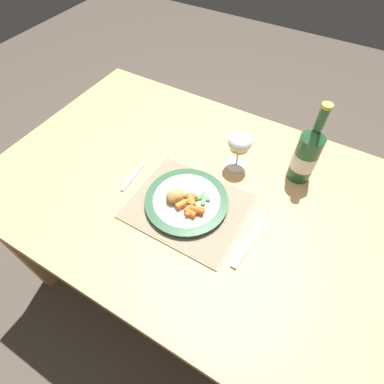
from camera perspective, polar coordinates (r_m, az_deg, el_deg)
name	(u,v)px	position (r m, az deg, el deg)	size (l,w,h in m)	color
ground_plane	(197,277)	(1.63, 0.99, -15.85)	(6.00, 6.00, 0.00)	#4C4238
dining_table	(200,205)	(1.05, 1.47, -2.43)	(1.41, 0.90, 0.74)	tan
placemat	(187,206)	(0.94, -0.92, -2.62)	(0.35, 0.29, 0.01)	tan
dinner_plate	(186,201)	(0.93, -1.06, -1.74)	(0.26, 0.26, 0.02)	silver
breaded_croquettes	(175,196)	(0.91, -3.26, -0.71)	(0.07, 0.07, 0.04)	tan
green_beans_pile	(198,199)	(0.92, 1.09, -1.26)	(0.08, 0.07, 0.02)	green
glazed_carrots	(190,206)	(0.90, -0.29, -2.68)	(0.09, 0.08, 0.02)	orange
fork	(131,179)	(1.03, -11.52, 2.50)	(0.02, 0.13, 0.01)	silver
table_knife	(246,247)	(0.88, 10.19, -10.20)	(0.03, 0.19, 0.01)	silver
wine_glass	(240,144)	(0.99, 9.08, 9.08)	(0.08, 0.08, 0.14)	silver
bottle	(307,154)	(1.01, 21.00, 6.75)	(0.08, 0.08, 0.29)	#23562D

